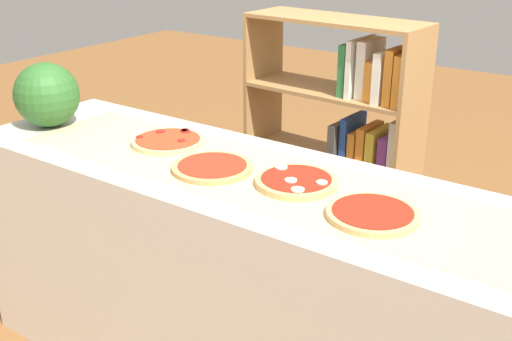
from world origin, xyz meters
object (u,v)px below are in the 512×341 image
(watermelon, at_px, (47,95))
(pizza_pepperoni_0, at_px, (168,141))
(pizza_mozzarella_2, at_px, (296,181))
(bookshelf, at_px, (352,157))
(pizza_plain_3, at_px, (372,214))
(pizza_plain_1, at_px, (212,167))

(watermelon, bearing_deg, pizza_pepperoni_0, 11.68)
(pizza_mozzarella_2, xyz_separation_m, bookshelf, (-0.23, 0.89, -0.25))
(bookshelf, bearing_deg, watermelon, -134.93)
(pizza_plain_3, distance_m, watermelon, 1.50)
(pizza_plain_3, bearing_deg, pizza_mozzarella_2, 166.83)
(watermelon, bearing_deg, pizza_plain_3, -0.26)
(pizza_pepperoni_0, relative_size, bookshelf, 0.21)
(watermelon, bearing_deg, pizza_mozzarella_2, 3.17)
(pizza_mozzarella_2, xyz_separation_m, watermelon, (-1.18, -0.07, 0.12))
(pizza_pepperoni_0, distance_m, bookshelf, 0.96)
(pizza_mozzarella_2, relative_size, watermelon, 1.01)
(pizza_plain_1, bearing_deg, watermelon, -179.50)
(pizza_pepperoni_0, xyz_separation_m, watermelon, (-0.57, -0.12, 0.12))
(pizza_mozzarella_2, height_order, bookshelf, bookshelf)
(pizza_mozzarella_2, distance_m, bookshelf, 0.95)
(pizza_plain_3, xyz_separation_m, watermelon, (-1.49, 0.01, 0.12))
(pizza_plain_1, bearing_deg, pizza_pepperoni_0, 160.56)
(pizza_pepperoni_0, xyz_separation_m, bookshelf, (0.39, 0.84, -0.25))
(pizza_plain_1, distance_m, bookshelf, 0.98)
(pizza_plain_1, bearing_deg, pizza_mozzarella_2, 10.62)
(pizza_plain_1, height_order, pizza_mozzarella_2, pizza_mozzarella_2)
(pizza_pepperoni_0, bearing_deg, bookshelf, 65.16)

